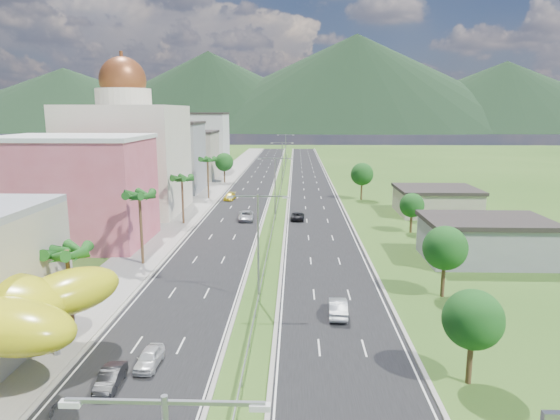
{
  "coord_description": "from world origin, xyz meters",
  "views": [
    {
      "loc": [
        3.7,
        -37.71,
        18.91
      ],
      "look_at": [
        1.77,
        22.38,
        7.0
      ],
      "focal_mm": 32.0,
      "sensor_mm": 36.0,
      "label": 1
    }
  ],
  "objects": [
    {
      "name": "ground",
      "position": [
        0.0,
        0.0,
        0.0
      ],
      "size": [
        500.0,
        500.0,
        0.0
      ],
      "primitive_type": "plane",
      "color": "#2D5119",
      "rests_on": "ground"
    },
    {
      "name": "road_left",
      "position": [
        -7.5,
        90.0,
        0.02
      ],
      "size": [
        11.0,
        260.0,
        0.04
      ],
      "primitive_type": "cube",
      "color": "black",
      "rests_on": "ground"
    },
    {
      "name": "road_right",
      "position": [
        7.5,
        90.0,
        0.02
      ],
      "size": [
        11.0,
        260.0,
        0.04
      ],
      "primitive_type": "cube",
      "color": "black",
      "rests_on": "ground"
    },
    {
      "name": "sidewalk_left",
      "position": [
        -17.0,
        90.0,
        0.06
      ],
      "size": [
        7.0,
        260.0,
        0.12
      ],
      "primitive_type": "cube",
      "color": "gray",
      "rests_on": "ground"
    },
    {
      "name": "median_guardrail",
      "position": [
        0.0,
        71.99,
        0.62
      ],
      "size": [
        0.1,
        216.06,
        0.76
      ],
      "color": "gray",
      "rests_on": "ground"
    },
    {
      "name": "streetlight_median_b",
      "position": [
        0.0,
        10.0,
        6.75
      ],
      "size": [
        6.04,
        0.25,
        11.0
      ],
      "color": "gray",
      "rests_on": "ground"
    },
    {
      "name": "streetlight_median_c",
      "position": [
        0.0,
        50.0,
        6.75
      ],
      "size": [
        6.04,
        0.25,
        11.0
      ],
      "color": "gray",
      "rests_on": "ground"
    },
    {
      "name": "streetlight_median_d",
      "position": [
        0.0,
        95.0,
        6.75
      ],
      "size": [
        6.04,
        0.25,
        11.0
      ],
      "color": "gray",
      "rests_on": "ground"
    },
    {
      "name": "streetlight_median_e",
      "position": [
        0.0,
        140.0,
        6.75
      ],
      "size": [
        6.04,
        0.25,
        11.0
      ],
      "color": "gray",
      "rests_on": "ground"
    },
    {
      "name": "pink_shophouse",
      "position": [
        -28.0,
        32.0,
        7.5
      ],
      "size": [
        20.0,
        15.0,
        15.0
      ],
      "primitive_type": "cube",
      "color": "#C4505F",
      "rests_on": "ground"
    },
    {
      "name": "domed_building",
      "position": [
        -28.0,
        55.0,
        11.35
      ],
      "size": [
        20.0,
        20.0,
        28.7
      ],
      "color": "beige",
      "rests_on": "ground"
    },
    {
      "name": "midrise_grey",
      "position": [
        -27.0,
        80.0,
        8.0
      ],
      "size": [
        16.0,
        15.0,
        16.0
      ],
      "primitive_type": "cube",
      "color": "gray",
      "rests_on": "ground"
    },
    {
      "name": "midrise_beige",
      "position": [
        -27.0,
        102.0,
        6.5
      ],
      "size": [
        16.0,
        15.0,
        13.0
      ],
      "primitive_type": "cube",
      "color": "#9E9982",
      "rests_on": "ground"
    },
    {
      "name": "midrise_white",
      "position": [
        -27.0,
        125.0,
        9.0
      ],
      "size": [
        16.0,
        15.0,
        18.0
      ],
      "primitive_type": "cube",
      "color": "silver",
      "rests_on": "ground"
    },
    {
      "name": "shed_near",
      "position": [
        28.0,
        25.0,
        2.5
      ],
      "size": [
        15.0,
        10.0,
        5.0
      ],
      "primitive_type": "cube",
      "color": "gray",
      "rests_on": "ground"
    },
    {
      "name": "shed_far",
      "position": [
        30.0,
        55.0,
        2.2
      ],
      "size": [
        14.0,
        12.0,
        4.4
      ],
      "primitive_type": "cube",
      "color": "#9E9982",
      "rests_on": "ground"
    },
    {
      "name": "palm_tree_b",
      "position": [
        -15.5,
        2.0,
        7.06
      ],
      "size": [
        3.6,
        3.6,
        8.1
      ],
      "color": "#47301C",
      "rests_on": "ground"
    },
    {
      "name": "palm_tree_c",
      "position": [
        -15.5,
        22.0,
        8.5
      ],
      "size": [
        3.6,
        3.6,
        9.6
      ],
      "color": "#47301C",
      "rests_on": "ground"
    },
    {
      "name": "palm_tree_d",
      "position": [
        -15.5,
        45.0,
        7.54
      ],
      "size": [
        3.6,
        3.6,
        8.6
      ],
      "color": "#47301C",
      "rests_on": "ground"
    },
    {
      "name": "palm_tree_e",
      "position": [
        -15.5,
        70.0,
        8.31
      ],
      "size": [
        3.6,
        3.6,
        9.4
      ],
      "color": "#47301C",
      "rests_on": "ground"
    },
    {
      "name": "leafy_tree_lfar",
      "position": [
        -15.5,
        95.0,
        5.58
      ],
      "size": [
        4.9,
        4.9,
        8.05
      ],
      "color": "#47301C",
      "rests_on": "ground"
    },
    {
      "name": "leafy_tree_ra",
      "position": [
        16.0,
        -5.0,
        4.78
      ],
      "size": [
        4.2,
        4.2,
        6.9
      ],
      "color": "#47301C",
      "rests_on": "ground"
    },
    {
      "name": "leafy_tree_rb",
      "position": [
        19.0,
        12.0,
        5.18
      ],
      "size": [
        4.55,
        4.55,
        7.47
      ],
      "color": "#47301C",
      "rests_on": "ground"
    },
    {
      "name": "leafy_tree_rc",
      "position": [
        22.0,
        40.0,
        4.37
      ],
      "size": [
        3.85,
        3.85,
        6.33
      ],
      "color": "#47301C",
      "rests_on": "ground"
    },
    {
      "name": "leafy_tree_rd",
      "position": [
        18.0,
        70.0,
        5.58
      ],
      "size": [
        4.9,
        4.9,
        8.05
      ],
      "color": "#47301C",
      "rests_on": "ground"
    },
    {
      "name": "mountain_ridge",
      "position": [
        60.0,
        450.0,
        0.0
      ],
      "size": [
        860.0,
        140.0,
        90.0
      ],
      "primitive_type": null,
      "color": "black",
      "rests_on": "ground"
    },
    {
      "name": "car_white_near_left",
      "position": [
        -7.26,
        -3.42,
        0.7
      ],
      "size": [
        1.66,
        3.92,
        1.32
      ],
      "primitive_type": "imported",
      "rotation": [
        0.0,
        0.0,
        -0.03
      ],
      "color": "silver",
      "rests_on": "road_left"
    },
    {
      "name": "car_dark_left",
      "position": [
        -9.14,
        -6.35,
        0.68
      ],
      "size": [
        1.51,
        3.96,
        1.29
      ],
      "primitive_type": "imported",
      "rotation": [
        0.0,
        0.0,
        0.04
      ],
      "color": "black",
      "rests_on": "road_left"
    },
    {
      "name": "car_silver_mid_left",
      "position": [
        -5.08,
        48.06,
        0.82
      ],
      "size": [
        2.98,
        5.78,
        1.56
      ],
      "primitive_type": "imported",
      "rotation": [
        0.0,
        0.0,
        0.07
      ],
      "color": "#9A9CA1",
      "rests_on": "road_left"
    },
    {
      "name": "car_yellow_far_left",
      "position": [
        -10.64,
        68.56,
        0.75
      ],
      "size": [
        2.42,
        5.03,
        1.41
      ],
      "primitive_type": "imported",
      "rotation": [
        0.0,
        0.0,
        -0.09
      ],
      "color": "gold",
      "rests_on": "road_left"
    },
    {
      "name": "car_silver_right",
      "position": [
        7.73,
        6.56,
        0.84
      ],
      "size": [
        1.92,
        4.91,
        1.59
      ],
      "primitive_type": "imported",
      "rotation": [
        0.0,
        0.0,
        3.09
      ],
      "color": "#AFB1B7",
      "rests_on": "road_right"
    },
    {
      "name": "car_dark_far_right",
      "position": [
        4.03,
        48.75,
        0.72
      ],
      "size": [
        2.52,
        4.99,
        1.35
      ],
      "primitive_type": "imported",
      "rotation": [
        0.0,
        0.0,
        3.08
      ],
      "color": "black",
      "rests_on": "road_right"
    },
    {
      "name": "motorcycle",
      "position": [
        -11.51,
        -9.5,
        0.58
      ],
      "size": [
        0.51,
        1.69,
        1.08
      ],
      "primitive_type": "imported",
      "rotation": [
        0.0,
        0.0,
        0.0
      ],
      "color": "black",
      "rests_on": "road_left"
    }
  ]
}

